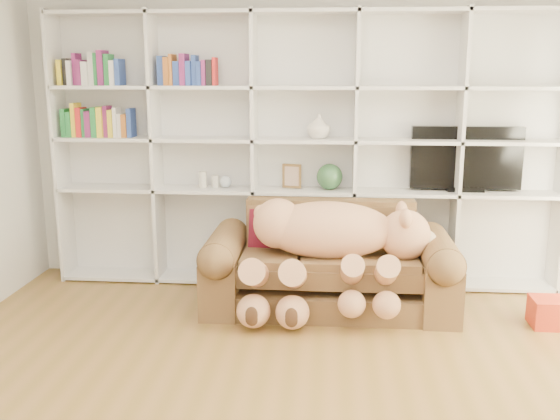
# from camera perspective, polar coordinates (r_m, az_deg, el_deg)

# --- Properties ---
(floor) EXTENTS (5.00, 5.00, 0.00)m
(floor) POSITION_cam_1_polar(r_m,az_deg,el_deg) (3.65, 0.36, -18.52)
(floor) COLOR brown
(floor) RESTS_ON ground
(wall_back) EXTENTS (5.00, 0.02, 2.70)m
(wall_back) POSITION_cam_1_polar(r_m,az_deg,el_deg) (5.65, 2.35, 7.12)
(wall_back) COLOR silver
(wall_back) RESTS_ON floor
(bookshelf) EXTENTS (4.43, 0.35, 2.40)m
(bookshelf) POSITION_cam_1_polar(r_m,az_deg,el_deg) (5.53, -0.22, 6.56)
(bookshelf) COLOR silver
(bookshelf) RESTS_ON floor
(sofa) EXTENTS (1.99, 0.86, 0.84)m
(sofa) POSITION_cam_1_polar(r_m,az_deg,el_deg) (5.09, 4.52, -5.46)
(sofa) COLOR brown
(sofa) RESTS_ON floor
(teddy_bear) EXTENTS (1.52, 0.83, 0.88)m
(teddy_bear) POSITION_cam_1_polar(r_m,az_deg,el_deg) (4.85, 4.53, -3.03)
(teddy_bear) COLOR #E49C72
(teddy_bear) RESTS_ON sofa
(throw_pillow) EXTENTS (0.36, 0.22, 0.36)m
(throw_pillow) POSITION_cam_1_polar(r_m,az_deg,el_deg) (5.17, -0.88, -1.89)
(throw_pillow) COLOR #5B0F23
(throw_pillow) RESTS_ON sofa
(gift_box) EXTENTS (0.27, 0.25, 0.22)m
(gift_box) POSITION_cam_1_polar(r_m,az_deg,el_deg) (5.18, 23.40, -8.59)
(gift_box) COLOR red
(gift_box) RESTS_ON floor
(tv) EXTENTS (0.95, 0.18, 0.56)m
(tv) POSITION_cam_1_polar(r_m,az_deg,el_deg) (5.65, 16.64, 4.46)
(tv) COLOR black
(tv) RESTS_ON bookshelf
(picture_frame) EXTENTS (0.17, 0.06, 0.21)m
(picture_frame) POSITION_cam_1_polar(r_m,az_deg,el_deg) (5.51, 1.08, 3.13)
(picture_frame) COLOR brown
(picture_frame) RESTS_ON bookshelf
(green_vase) EXTENTS (0.23, 0.23, 0.23)m
(green_vase) POSITION_cam_1_polar(r_m,az_deg,el_deg) (5.50, 4.56, 3.05)
(green_vase) COLOR #2E5A32
(green_vase) RESTS_ON bookshelf
(figurine_tall) EXTENTS (0.09, 0.09, 0.14)m
(figurine_tall) POSITION_cam_1_polar(r_m,az_deg,el_deg) (5.63, -7.08, 2.77)
(figurine_tall) COLOR beige
(figurine_tall) RESTS_ON bookshelf
(figurine_short) EXTENTS (0.07, 0.07, 0.12)m
(figurine_short) POSITION_cam_1_polar(r_m,az_deg,el_deg) (5.61, -5.94, 2.62)
(figurine_short) COLOR beige
(figurine_short) RESTS_ON bookshelf
(snow_globe) EXTENTS (0.11, 0.11, 0.11)m
(snow_globe) POSITION_cam_1_polar(r_m,az_deg,el_deg) (5.59, -4.99, 2.61)
(snow_globe) COLOR silver
(snow_globe) RESTS_ON bookshelf
(shelf_vase) EXTENTS (0.27, 0.27, 0.21)m
(shelf_vase) POSITION_cam_1_polar(r_m,az_deg,el_deg) (5.45, 3.55, 7.66)
(shelf_vase) COLOR beige
(shelf_vase) RESTS_ON bookshelf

